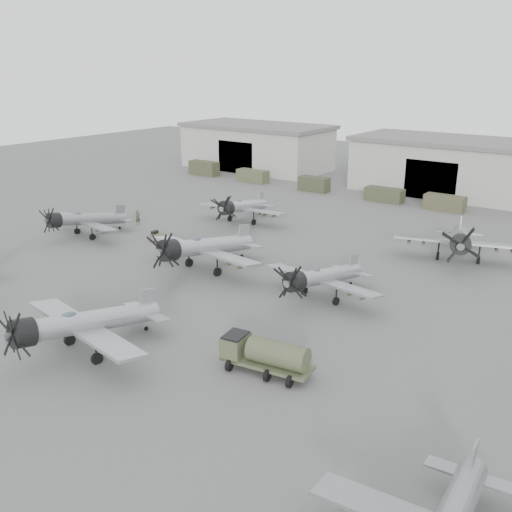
{
  "coord_description": "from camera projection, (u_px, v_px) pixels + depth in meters",
  "views": [
    {
      "loc": [
        29.78,
        -29.98,
        19.97
      ],
      "look_at": [
        -0.9,
        11.51,
        2.5
      ],
      "focal_mm": 40.0,
      "sensor_mm": 36.0,
      "label": 1
    }
  ],
  "objects": [
    {
      "name": "aircraft_far_1",
      "position": [
        460.0,
        240.0,
        59.66
      ],
      "size": [
        13.56,
        12.2,
        5.42
      ],
      "rotation": [
        0.0,
        0.0,
        0.3
      ],
      "color": "gray",
      "rests_on": "ground"
    },
    {
      "name": "aircraft_mid_1",
      "position": [
        201.0,
        247.0,
        56.9
      ],
      "size": [
        13.97,
        12.57,
        5.56
      ],
      "rotation": [
        0.0,
        0.0,
        -0.09
      ],
      "color": "#9CA0A5",
      "rests_on": "ground"
    },
    {
      "name": "support_truck_2",
      "position": [
        314.0,
        184.0,
        93.56
      ],
      "size": [
        5.03,
        2.2,
        2.35
      ],
      "primitive_type": "cube",
      "color": "#353925",
      "rests_on": "ground"
    },
    {
      "name": "fuel_tanker",
      "position": [
        266.0,
        353.0,
        38.48
      ],
      "size": [
        6.58,
        3.59,
        2.44
      ],
      "rotation": [
        0.0,
        0.0,
        0.15
      ],
      "color": "#434B31",
      "rests_on": "ground"
    },
    {
      "name": "aircraft_near_1",
      "position": [
        78.0,
        324.0,
        40.46
      ],
      "size": [
        13.28,
        11.95,
        5.27
      ],
      "rotation": [
        0.0,
        0.0,
        -0.16
      ],
      "color": "#9FA1A8",
      "rests_on": "ground"
    },
    {
      "name": "ground_crew",
      "position": [
        138.0,
        217.0,
        74.21
      ],
      "size": [
        0.58,
        0.77,
        1.91
      ],
      "primitive_type": "imported",
      "rotation": [
        0.0,
        0.0,
        1.39
      ],
      "color": "#3B3F29",
      "rests_on": "ground"
    },
    {
      "name": "hangar_left",
      "position": [
        257.0,
        146.0,
        113.19
      ],
      "size": [
        29.0,
        14.8,
        8.7
      ],
      "color": "#B4B4A8",
      "rests_on": "ground"
    },
    {
      "name": "aircraft_mid_0",
      "position": [
        82.0,
        220.0,
        68.43
      ],
      "size": [
        11.97,
        10.78,
        4.76
      ],
      "rotation": [
        0.0,
        0.0,
        -0.14
      ],
      "color": "gray",
      "rests_on": "ground"
    },
    {
      "name": "aircraft_far_0",
      "position": [
        241.0,
        207.0,
        74.39
      ],
      "size": [
        12.26,
        11.03,
        4.87
      ],
      "rotation": [
        0.0,
        0.0,
        0.13
      ],
      "color": "#9FA2A8",
      "rests_on": "ground"
    },
    {
      "name": "support_truck_0",
      "position": [
        204.0,
        168.0,
        107.06
      ],
      "size": [
        5.93,
        2.2,
        2.59
      ],
      "primitive_type": "cube",
      "color": "#3B3B27",
      "rests_on": "ground"
    },
    {
      "name": "support_truck_3",
      "position": [
        384.0,
        195.0,
        86.6
      ],
      "size": [
        5.85,
        2.2,
        2.07
      ],
      "primitive_type": "cube",
      "color": "#393D27",
      "rests_on": "ground"
    },
    {
      "name": "tug_trailer",
      "position": [
        168.0,
        239.0,
        66.48
      ],
      "size": [
        6.41,
        1.68,
        1.28
      ],
      "rotation": [
        0.0,
        0.0,
        0.08
      ],
      "color": "#4A4A30",
      "rests_on": "ground"
    },
    {
      "name": "aircraft_mid_2",
      "position": [
        320.0,
        278.0,
        50.07
      ],
      "size": [
        11.73,
        10.55,
        4.66
      ],
      "rotation": [
        0.0,
        0.0,
        -0.12
      ],
      "color": "#94979C",
      "rests_on": "ground"
    },
    {
      "name": "hangar_center",
      "position": [
        446.0,
        165.0,
        91.8
      ],
      "size": [
        29.0,
        14.8,
        8.7
      ],
      "color": "#B4B4A8",
      "rests_on": "ground"
    },
    {
      "name": "support_truck_1",
      "position": [
        253.0,
        176.0,
        100.69
      ],
      "size": [
        5.8,
        2.2,
        2.18
      ],
      "primitive_type": "cube",
      "color": "#44482F",
      "rests_on": "ground"
    },
    {
      "name": "support_truck_4",
      "position": [
        445.0,
        203.0,
        81.38
      ],
      "size": [
        5.68,
        2.2,
        2.16
      ],
      "primitive_type": "cube",
      "color": "#44432C",
      "rests_on": "ground"
    },
    {
      "name": "ground",
      "position": [
        180.0,
        324.0,
        46.01
      ],
      "size": [
        220.0,
        220.0,
        0.0
      ],
      "primitive_type": "plane",
      "color": "#565654",
      "rests_on": "ground"
    }
  ]
}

